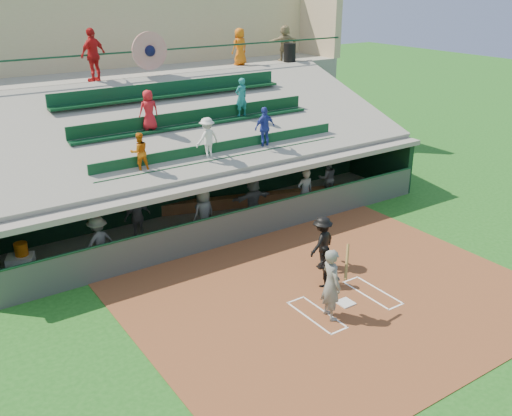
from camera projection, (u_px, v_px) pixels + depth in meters
ground at (345, 304)px, 15.61m from camera, size 100.00×100.00×0.00m
dirt_slab at (333, 296)px, 15.99m from camera, size 11.00×9.00×0.02m
home_plate at (345, 303)px, 15.59m from camera, size 0.43×0.43×0.03m
batters_box_chalk at (345, 303)px, 15.60m from camera, size 2.65×1.85×0.01m
dugout_floor at (220, 222)px, 20.79m from camera, size 16.00×3.50×0.04m
concourse_slab at (141, 124)px, 25.12m from camera, size 20.00×3.00×4.60m
grandstand at (171, 140)px, 22.84m from camera, size 20.40×10.40×7.80m
batter_at_plate at (331, 284)px, 14.62m from camera, size 0.92×0.81×1.95m
catcher at (324, 266)px, 16.31m from camera, size 0.73×0.66×1.23m
home_umpire at (322, 242)px, 17.31m from camera, size 1.20×0.91×1.64m
dugout_bench at (205, 205)px, 21.78m from camera, size 13.39×4.68×0.42m
white_table at (21, 266)px, 16.89m from camera, size 0.91×0.80×0.66m
water_cooler at (21, 249)px, 16.75m from camera, size 0.39×0.39×0.39m
dugout_player_a at (98, 242)px, 17.22m from camera, size 1.20×0.88×1.67m
dugout_player_b at (137, 217)px, 19.10m from camera, size 1.00×0.49×1.65m
dugout_player_c at (204, 213)px, 19.28m from camera, size 0.95×0.72×1.74m
dugout_player_d at (253, 200)px, 20.54m from camera, size 1.56×0.58×1.66m
dugout_player_e at (305, 192)px, 21.08m from camera, size 0.70×0.51×1.79m
dugout_player_f at (327, 178)px, 22.92m from camera, size 0.94×0.86×1.58m
trash_bin at (290, 53)px, 26.88m from camera, size 0.57×0.57×0.86m
concourse_staff_a at (93, 55)px, 21.59m from camera, size 1.26×0.92×1.98m
concourse_staff_b at (240, 47)px, 25.74m from camera, size 0.86×0.63×1.63m
concourse_staff_c at (285, 43)px, 27.17m from camera, size 1.62×0.94×1.66m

